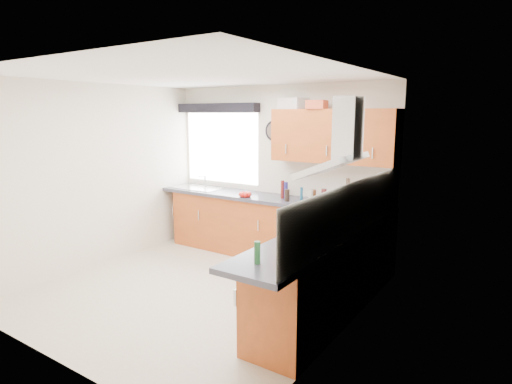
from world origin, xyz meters
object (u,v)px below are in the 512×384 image
Objects in this scene: washing_machine at (214,221)px; oven at (326,275)px; extractor_hood at (340,147)px; upper_cabinets at (333,136)px.

oven is at bearing -19.15° from washing_machine.
extractor_hood is 3.18m from washing_machine.
upper_cabinets reaches higher than oven.
oven is at bearing 180.00° from extractor_hood.
oven is 1.06× the size of washing_machine.
upper_cabinets is at bearing 9.94° from washing_machine.
oven is 2.78m from washing_machine.
oven is 0.50× the size of upper_cabinets.
extractor_hood is 0.97× the size of washing_machine.
oven is 1.09× the size of extractor_hood.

